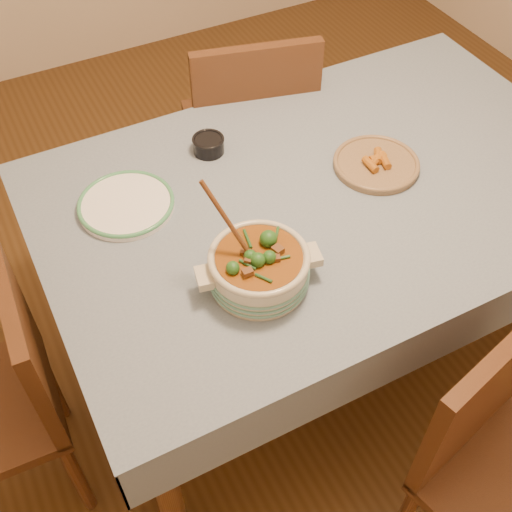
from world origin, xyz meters
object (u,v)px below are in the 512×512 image
Objects in this scene: chair_left at (6,393)px; stew_casserole at (259,266)px; chair_near at (499,460)px; dining_table at (326,209)px; fried_plate at (376,163)px; white_plate at (126,204)px; chair_far at (250,129)px; condiment_bowl at (208,144)px.

stew_casserole is at bearing 78.69° from chair_left.
stew_casserole reaches higher than chair_left.
dining_table is at bearing 77.01° from chair_near.
stew_casserole is (-0.35, -0.22, 0.16)m from dining_table.
chair_near is (0.02, -0.81, -0.17)m from dining_table.
fried_plate is 0.88m from chair_near.
dining_table is 0.20m from fried_plate.
chair_far is (0.60, 0.42, -0.24)m from white_plate.
fried_plate is 0.30× the size of chair_near.
condiment_bowl reaches higher than dining_table.
chair_far is at bearing 74.49° from chair_near.
chair_far reaches higher than white_plate.
stew_casserole is 0.46m from white_plate.
chair_far is 1.08× the size of chair_near.
stew_casserole is 0.34× the size of chair_far.
fried_plate is 0.30× the size of chair_left.
chair_far reaches higher than fried_plate.
white_plate is 0.74m from fried_plate.
chair_left is (-0.47, -0.25, -0.28)m from white_plate.
chair_left is at bearing -155.11° from condiment_bowl.
chair_near is at bearing 56.62° from chair_left.
fried_plate is (0.17, 0.01, 0.11)m from dining_table.
chair_left is (-1.05, 0.76, -0.01)m from chair_near.
chair_left is at bearing -176.81° from fried_plate.
dining_table is at bearing 32.81° from stew_casserole.
condiment_bowl is 0.12× the size of chair_near.
white_plate is at bearing 105.42° from chair_near.
fried_plate is 0.66m from chair_far.
stew_casserole is at bearing -155.70° from fried_plate.
fried_plate is at bearing 95.68° from chair_left.
chair_left is at bearing 166.20° from stew_casserole.
white_plate is at bearing 119.85° from chair_left.
stew_casserole reaches higher than white_plate.
white_plate is at bearing 161.17° from dining_table.
white_plate is at bearing 116.51° from stew_casserole.
fried_plate is at bearing 24.30° from stew_casserole.
stew_casserole is 0.54m from condiment_bowl.
chair_far is at bearing 124.22° from chair_left.
chair_near is at bearing -100.45° from fried_plate.
dining_table is at bearing 99.54° from chair_far.
chair_far reaches higher than chair_left.
condiment_bowl is (0.10, 0.53, -0.03)m from stew_casserole.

